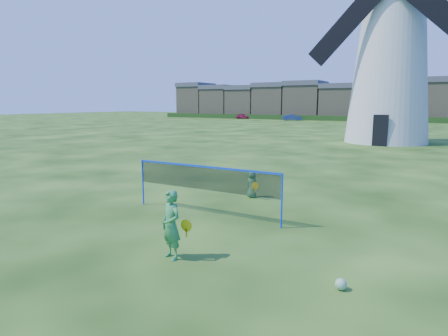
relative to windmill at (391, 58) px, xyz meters
name	(u,v)px	position (x,y,z in m)	size (l,w,h in m)	color
ground	(210,219)	(-1.53, -26.72, -7.21)	(220.00, 220.00, 0.00)	black
windmill	(391,58)	(0.00, 0.00, 0.00)	(13.42, 6.86, 19.94)	white
badminton_net	(205,179)	(-1.89, -26.40, -6.07)	(5.05, 0.05, 1.55)	blue
player_girl	(171,225)	(-0.75, -29.59, -6.43)	(0.75, 0.54, 1.56)	#3B944C
player_boy	(252,184)	(-1.60, -23.66, -6.72)	(0.62, 0.42, 0.97)	#4DA055
play_ball	(341,284)	(2.88, -29.20, -7.10)	(0.22, 0.22, 0.22)	green
terraced_houses	(295,101)	(-24.25, 45.28, -3.27)	(58.88, 8.40, 8.31)	gray
hedge	(288,117)	(-23.53, 39.28, -6.71)	(62.00, 0.80, 1.00)	#193814
car_left	(243,116)	(-33.69, 39.09, -6.64)	(1.34, 3.34, 1.14)	#9B1C3D
car_right	(292,117)	(-21.40, 36.07, -6.59)	(1.32, 3.80, 1.25)	navy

